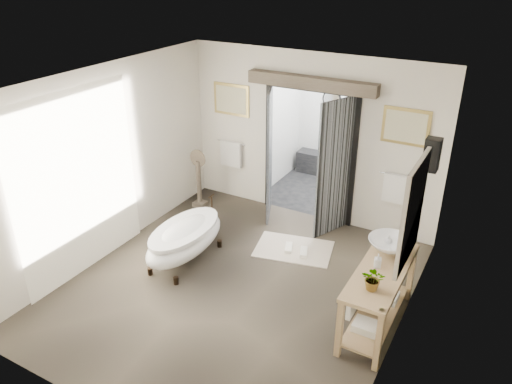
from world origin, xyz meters
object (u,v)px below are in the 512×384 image
(clawfoot_tub, at_px, (185,238))
(vanity, at_px, (377,293))
(rug, at_px, (294,249))
(basin, at_px, (390,246))

(clawfoot_tub, bearing_deg, vanity, -0.71)
(vanity, bearing_deg, clawfoot_tub, 179.29)
(clawfoot_tub, distance_m, vanity, 2.97)
(vanity, bearing_deg, rug, 145.71)
(rug, bearing_deg, clawfoot_tub, -140.64)
(vanity, xyz_separation_m, basin, (-0.01, 0.44, 0.44))
(vanity, bearing_deg, basin, 91.29)
(clawfoot_tub, distance_m, basin, 3.04)
(basin, bearing_deg, clawfoot_tub, -167.70)
(clawfoot_tub, height_order, rug, clawfoot_tub)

